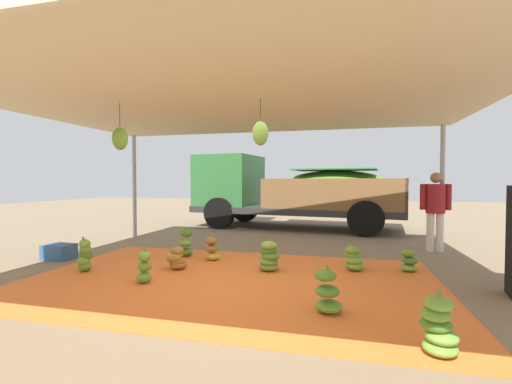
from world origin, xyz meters
name	(u,v)px	position (x,y,z in m)	size (l,w,h in m)	color
ground_plane	(269,245)	(0.00, 3.00, 0.00)	(40.00, 40.00, 0.00)	#7F6B51
tarp_orange	(229,280)	(0.00, 0.00, 0.01)	(6.26, 4.03, 0.01)	orange
tent_canopy	(226,100)	(-0.01, -0.09, 2.74)	(8.00, 7.00, 2.82)	#9EA0A5
banana_bunch_0	(269,257)	(0.49, 0.67, 0.25)	(0.46, 0.46, 0.56)	#6B9E38
banana_bunch_1	(409,261)	(2.77, 1.18, 0.18)	(0.38, 0.38, 0.43)	#75A83D
banana_bunch_2	(186,244)	(-1.39, 1.39, 0.26)	(0.41, 0.41, 0.59)	#477523
banana_bunch_3	(85,256)	(-2.51, -0.12, 0.27)	(0.29, 0.30, 0.58)	#60932D
banana_bunch_4	(354,259)	(1.88, 1.05, 0.21)	(0.43, 0.43, 0.46)	#6B9E38
banana_bunch_5	(328,293)	(1.52, -0.97, 0.23)	(0.41, 0.38, 0.54)	#60932D
banana_bunch_6	(212,249)	(-0.74, 1.17, 0.22)	(0.37, 0.37, 0.50)	gold
banana_bunch_7	(144,268)	(-1.19, -0.44, 0.23)	(0.27, 0.29, 0.51)	#60932D
banana_bunch_8	(176,258)	(-1.09, 0.40, 0.19)	(0.44, 0.44, 0.43)	#996628
banana_bunch_9	(438,327)	(2.51, -1.73, 0.25)	(0.42, 0.41, 0.57)	#6B9E38
cargo_truck_main	(289,190)	(0.00, 6.26, 1.22)	(6.85, 3.12, 2.40)	#2D2D2D
worker_0	(435,206)	(3.64, 3.16, 1.00)	(0.63, 0.38, 1.71)	silver
crate_0	(59,252)	(-3.69, 0.57, 0.15)	(0.52, 0.42, 0.29)	#335B8E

